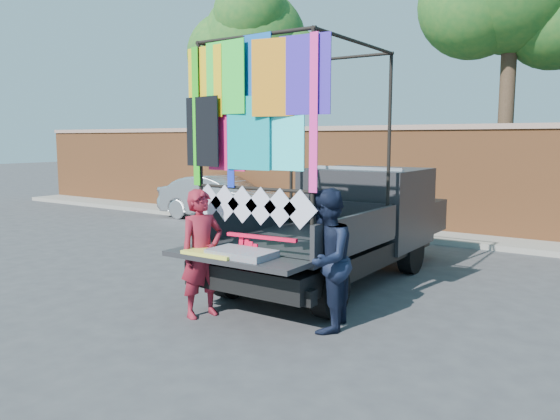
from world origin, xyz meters
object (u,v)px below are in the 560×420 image
Objects in this scene: woman at (202,253)px; sedan at (222,198)px; pickup_truck at (351,222)px; man at (325,260)px.

sedan is at bearing 56.88° from woman.
pickup_truck is 6.88m from sedan.
pickup_truck reaches higher than man.
pickup_truck is 3.11m from woman.
pickup_truck is at bearing -123.35° from sedan.
woman is at bearing -90.55° from man.
man reaches higher than woman.
sedan is at bearing -148.49° from man.
pickup_truck is at bearing 7.62° from woman.
pickup_truck is 3.40× the size of woman.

